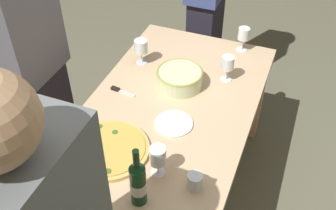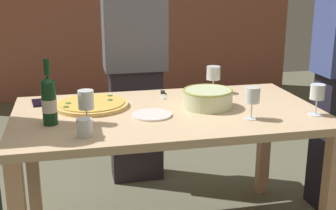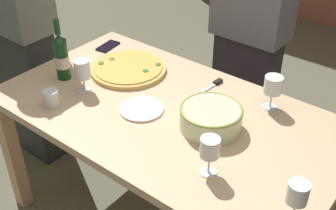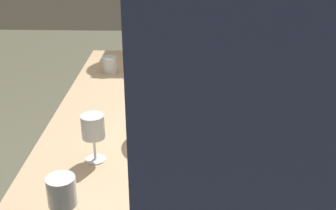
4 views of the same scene
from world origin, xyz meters
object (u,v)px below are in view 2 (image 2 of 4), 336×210
at_px(cup_amber, 85,128).
at_px(person_host, 135,66).
at_px(dining_table, 168,127).
at_px(pizza, 92,105).
at_px(wine_bottle, 49,100).
at_px(wine_glass_far_left, 213,74).
at_px(serving_bowl, 208,98).
at_px(wine_glass_far_right, 317,93).
at_px(cell_phone, 39,103).
at_px(pizza_knife, 163,94).
at_px(wine_glass_near_pizza, 252,96).
at_px(wine_glass_by_bottle, 86,101).
at_px(side_plate, 152,115).

relative_size(cup_amber, person_host, 0.05).
bearing_deg(dining_table, cup_amber, -145.90).
xyz_separation_m(pizza, wine_bottle, (-0.21, -0.25, 0.11)).
bearing_deg(pizza, wine_glass_far_left, 12.00).
relative_size(serving_bowl, wine_glass_far_right, 1.68).
height_order(dining_table, wine_bottle, wine_bottle).
relative_size(wine_bottle, cell_phone, 2.20).
bearing_deg(pizza_knife, pizza, -159.99).
xyz_separation_m(cup_amber, cell_phone, (-0.23, 0.59, -0.04)).
bearing_deg(pizza, wine_bottle, -129.16).
bearing_deg(cup_amber, wine_glass_near_pizza, 5.26).
bearing_deg(cell_phone, person_host, -146.94).
distance_m(pizza_knife, person_host, 0.52).
bearing_deg(wine_bottle, dining_table, 9.39).
relative_size(dining_table, wine_glass_by_bottle, 9.84).
height_order(wine_glass_near_pizza, wine_glass_far_left, same).
distance_m(wine_glass_far_left, cup_amber, 1.00).
bearing_deg(cup_amber, wine_glass_far_left, 37.73).
relative_size(wine_glass_near_pizza, cup_amber, 2.00).
distance_m(serving_bowl, wine_glass_by_bottle, 0.66).
relative_size(wine_bottle, pizza_knife, 1.99).
height_order(wine_glass_by_bottle, cell_phone, wine_glass_by_bottle).
bearing_deg(dining_table, serving_bowl, 3.70).
distance_m(wine_glass_by_bottle, cup_amber, 0.20).
distance_m(wine_glass_far_right, cup_amber, 1.16).
bearing_deg(person_host, wine_glass_far_left, 34.60).
bearing_deg(person_host, serving_bowl, 15.04).
height_order(wine_glass_near_pizza, person_host, person_host).
height_order(pizza, wine_glass_by_bottle, wine_glass_by_bottle).
height_order(wine_glass_far_right, pizza_knife, wine_glass_far_right).
relative_size(side_plate, person_host, 0.12).
height_order(wine_glass_by_bottle, person_host, person_host).
relative_size(pizza, wine_glass_by_bottle, 2.43).
distance_m(serving_bowl, cell_phone, 0.93).
xyz_separation_m(wine_glass_by_bottle, side_plate, (0.33, 0.05, -0.10)).
height_order(wine_glass_by_bottle, wine_glass_far_right, wine_glass_by_bottle).
height_order(wine_bottle, wine_glass_far_left, wine_bottle).
relative_size(serving_bowl, cell_phone, 1.86).
height_order(dining_table, pizza, pizza).
bearing_deg(dining_table, pizza, 158.09).
bearing_deg(wine_bottle, wine_glass_near_pizza, -7.42).
bearing_deg(wine_glass_near_pizza, wine_bottle, 172.58).
distance_m(wine_bottle, pizza_knife, 0.77).
distance_m(wine_bottle, wine_glass_near_pizza, 0.98).
bearing_deg(dining_table, cell_phone, 156.83).
bearing_deg(dining_table, wine_glass_far_right, -18.26).
bearing_deg(wine_glass_near_pizza, side_plate, 161.84).
bearing_deg(wine_glass_far_left, wine_glass_by_bottle, -150.97).
bearing_deg(cell_phone, serving_bowl, 155.22).
bearing_deg(person_host, wine_glass_far_right, 32.44).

